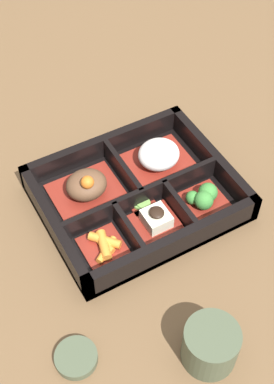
{
  "coord_description": "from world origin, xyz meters",
  "views": [
    {
      "loc": [
        -0.25,
        -0.44,
        0.64
      ],
      "look_at": [
        0.0,
        0.0,
        0.03
      ],
      "focal_mm": 50.0,
      "sensor_mm": 36.0,
      "label": 1
    }
  ],
  "objects": [
    {
      "name": "tea_cup",
      "position": [
        -0.04,
        -0.26,
        0.03
      ],
      "size": [
        0.07,
        0.07,
        0.06
      ],
      "color": "#424C38",
      "rests_on": "ground_plane"
    },
    {
      "name": "bowl_stew",
      "position": [
        -0.06,
        0.04,
        0.03
      ],
      "size": [
        0.11,
        0.09,
        0.06
      ],
      "color": "maroon",
      "rests_on": "bento_base"
    },
    {
      "name": "sauce_dish",
      "position": [
        -0.19,
        -0.18,
        0.01
      ],
      "size": [
        0.05,
        0.05,
        0.01
      ],
      "color": "#424C38",
      "rests_on": "ground_plane"
    },
    {
      "name": "bowl_tofu",
      "position": [
        -0.0,
        -0.06,
        0.02
      ],
      "size": [
        0.06,
        0.07,
        0.03
      ],
      "color": "maroon",
      "rests_on": "bento_base"
    },
    {
      "name": "bowl_pickles",
      "position": [
        -0.0,
        -0.01,
        0.02
      ],
      "size": [
        0.04,
        0.04,
        0.01
      ],
      "color": "maroon",
      "rests_on": "bento_base"
    },
    {
      "name": "bento_rim",
      "position": [
        -0.0,
        -0.0,
        0.02
      ],
      "size": [
        0.28,
        0.23,
        0.05
      ],
      "color": "black",
      "rests_on": "ground_plane"
    },
    {
      "name": "bowl_rice",
      "position": [
        0.06,
        0.04,
        0.03
      ],
      "size": [
        0.11,
        0.09,
        0.05
      ],
      "color": "maroon",
      "rests_on": "bento_base"
    },
    {
      "name": "bowl_greens",
      "position": [
        0.08,
        -0.06,
        0.02
      ],
      "size": [
        0.07,
        0.07,
        0.03
      ],
      "color": "maroon",
      "rests_on": "bento_base"
    },
    {
      "name": "bento_base",
      "position": [
        0.0,
        0.0,
        0.01
      ],
      "size": [
        0.28,
        0.23,
        0.01
      ],
      "color": "black",
      "rests_on": "ground_plane"
    },
    {
      "name": "ground_plane",
      "position": [
        0.0,
        0.0,
        0.0
      ],
      "size": [
        3.0,
        3.0,
        0.0
      ],
      "primitive_type": "plane",
      "color": "brown"
    },
    {
      "name": "bowl_carrots",
      "position": [
        -0.09,
        -0.06,
        0.02
      ],
      "size": [
        0.06,
        0.07,
        0.02
      ],
      "color": "maroon",
      "rests_on": "bento_base"
    }
  ]
}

